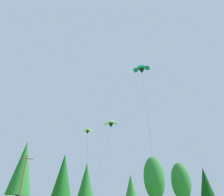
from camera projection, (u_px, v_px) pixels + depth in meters
treeline_tree_d at (23, 167)px, 42.88m from camera, size 4.79×4.79×14.52m
treeline_tree_e at (63, 175)px, 47.82m from camera, size 4.49×4.49×13.16m
treeline_tree_f at (86, 181)px, 49.38m from camera, size 4.10×4.10×11.37m
treeline_tree_g at (131, 189)px, 48.53m from camera, size 3.50×3.50×8.65m
treeline_tree_h at (154, 178)px, 53.89m from camera, size 5.52×5.52×13.79m
treeline_tree_i at (181, 181)px, 57.90m from camera, size 5.32×5.32×13.02m
treeline_tree_j at (206, 183)px, 59.54m from camera, size 4.25×4.25×12.05m
utility_pole at (22, 184)px, 35.84m from camera, size 2.20×0.26×10.24m
parafoil_kite_high_white at (111, 124)px, 45.11m from camera, size 8.09×11.11×17.57m
parafoil_kite_mid_teal at (142, 69)px, 39.03m from camera, size 5.44×9.62×24.71m
parafoil_kite_far_lime_white at (88, 131)px, 42.91m from camera, size 2.55×10.83×15.07m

